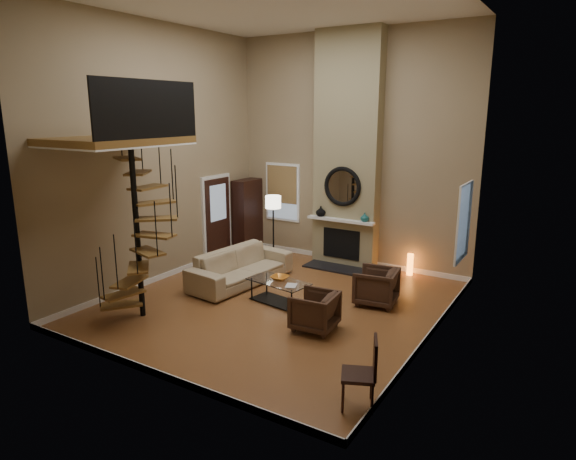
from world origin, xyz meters
The scene contains 33 objects.
ground centered at (0.00, 0.00, -0.01)m, with size 6.00×6.50×0.01m, color #9B6132.
back_wall centered at (0.00, 3.25, 2.75)m, with size 6.00×0.02×5.50m, color #937F5E.
front_wall centered at (0.00, -3.25, 2.75)m, with size 6.00×0.02×5.50m, color #937F5E.
left_wall centered at (-3.00, 0.00, 2.75)m, with size 0.02×6.50×5.50m, color #937F5E.
right_wall centered at (3.00, 0.00, 2.75)m, with size 0.02×6.50×5.50m, color #937F5E.
ceiling centered at (0.00, 0.00, 5.50)m, with size 6.00×6.50×0.01m, color silver.
baseboard_back centered at (0.00, 3.24, 0.06)m, with size 6.00×0.02×0.12m, color white.
baseboard_front centered at (0.00, -3.24, 0.06)m, with size 6.00×0.02×0.12m, color white.
baseboard_left centered at (-2.99, 0.00, 0.06)m, with size 0.02×6.50×0.12m, color white.
baseboard_right centered at (2.99, 0.00, 0.06)m, with size 0.02×6.50×0.12m, color white.
chimney_breast centered at (0.00, 3.06, 2.75)m, with size 1.60×0.38×5.50m, color #8A7E59.
hearth centered at (0.00, 2.57, 0.02)m, with size 1.50×0.60×0.04m, color black.
firebox centered at (0.00, 2.86, 0.55)m, with size 0.95×0.02×0.72m, color black.
mantel centered at (0.00, 2.78, 1.15)m, with size 1.70×0.18×0.06m, color white.
mirror_frame centered at (0.00, 2.84, 1.95)m, with size 0.94×0.94×0.10m, color black.
mirror_disc centered at (0.00, 2.85, 1.95)m, with size 0.80×0.80×0.01m, color white.
vase_left centered at (-0.55, 2.82, 1.30)m, with size 0.24×0.24×0.25m, color black.
vase_right centered at (0.60, 2.82, 1.28)m, with size 0.20×0.20×0.21m, color #185455.
window_back centered at (-1.90, 3.22, 1.62)m, with size 1.02×0.06×1.52m.
window_right centered at (2.97, 2.00, 1.63)m, with size 0.06×1.02×1.52m.
entry_door centered at (-2.95, 1.80, 1.05)m, with size 0.10×1.05×2.16m.
loft centered at (-2.04, -1.80, 3.24)m, with size 1.70×2.20×1.09m.
spiral_stair centered at (-1.78, -1.79, 1.78)m, with size 1.47×1.47×4.06m.
hutch centered at (-2.76, 2.83, 0.95)m, with size 0.41×0.87×1.94m, color black.
sofa centered at (-1.31, 0.56, 0.40)m, with size 2.47×0.97×0.72m, color tan.
armchair_near centered at (1.72, 1.00, 0.35)m, with size 0.77×0.79×0.72m, color #40291D.
armchair_far centered at (1.27, -0.69, 0.35)m, with size 0.71×0.73×0.67m, color #40291D.
coffee_table centered at (0.00, 0.04, 0.28)m, with size 1.30×0.79×0.45m.
bowl centered at (0.00, 0.09, 0.50)m, with size 0.34×0.34×0.08m, color orange.
book centered at (0.35, -0.11, 0.46)m, with size 0.20×0.27×0.03m, color gray.
floor_lamp centered at (-1.48, 2.13, 1.41)m, with size 0.38×0.38×1.70m.
accent_lamp centered at (1.66, 3.06, 0.25)m, with size 0.14×0.14×0.50m, color orange.
side_chair centered at (2.84, -2.38, 0.53)m, with size 0.56×0.55×0.93m.
Camera 1 is at (4.98, -7.71, 3.69)m, focal length 31.05 mm.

